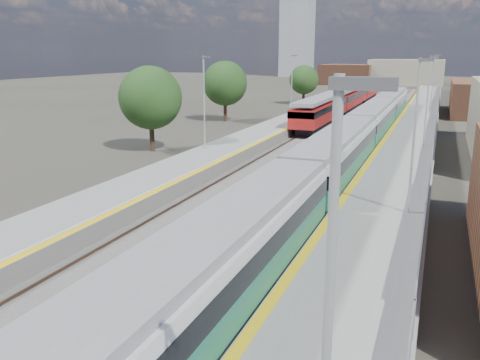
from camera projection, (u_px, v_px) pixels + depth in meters
The scene contains 11 objects.
ground at pixel (359, 139), 53.12m from camera, with size 320.00×320.00×0.00m, color #47443A.
ballast_bed at pixel (341, 134), 56.17m from camera, with size 10.50×155.00×0.06m, color #565451.
tracks at pixel (349, 131), 57.45m from camera, with size 8.96×160.00×0.17m.
platform_right at pixel (413, 133), 53.37m from camera, with size 4.70×155.00×8.52m.
platform_left at pixel (283, 126), 58.45m from camera, with size 4.30×155.00×8.52m.
buildings at pixel (343, 46), 136.95m from camera, with size 72.00×185.50×40.00m.
green_train at pixel (359, 134), 42.50m from camera, with size 2.79×77.58×3.07m.
red_train at pixel (349, 97), 77.88m from camera, with size 2.85×57.77×3.60m.
tree_a at pixel (150, 98), 45.39m from camera, with size 5.66×5.66×7.68m.
tree_b at pixel (225, 83), 65.71m from camera, with size 5.75×5.75×7.79m.
tree_c at pixel (304, 80), 87.55m from camera, with size 4.99×4.99×6.76m.
Camera 1 is at (7.62, -3.49, 8.73)m, focal length 38.00 mm.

